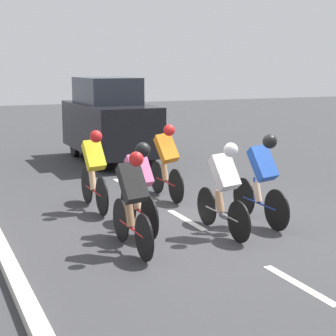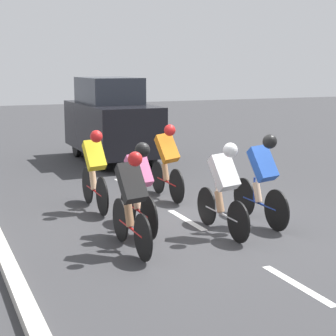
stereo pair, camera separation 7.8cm
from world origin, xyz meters
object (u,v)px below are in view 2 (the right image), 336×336
at_px(cyclist_white, 224,186).
at_px(cyclist_orange, 167,160).
at_px(cyclist_pink, 139,185).
at_px(support_car, 111,120).
at_px(cyclist_blue, 262,176).
at_px(cyclist_black, 131,199).
at_px(cyclist_yellow, 95,168).

bearing_deg(cyclist_white, cyclist_orange, -93.06).
xyz_separation_m(cyclist_pink, support_car, (-1.67, -6.69, 0.35)).
height_order(cyclist_pink, cyclist_blue, cyclist_blue).
xyz_separation_m(cyclist_pink, cyclist_black, (0.43, 0.85, -0.01)).
relative_size(cyclist_black, cyclist_orange, 1.00).
bearing_deg(cyclist_yellow, cyclist_orange, -170.41).
xyz_separation_m(cyclist_pink, cyclist_yellow, (0.25, -1.66, 0.00)).
xyz_separation_m(cyclist_yellow, cyclist_black, (0.18, 2.51, -0.01)).
bearing_deg(cyclist_white, cyclist_blue, -163.22).
relative_size(cyclist_pink, support_car, 0.41).
height_order(cyclist_black, cyclist_orange, cyclist_orange).
bearing_deg(cyclist_yellow, cyclist_pink, 98.63).
distance_m(cyclist_pink, support_car, 6.90).
bearing_deg(cyclist_pink, support_car, -104.01).
height_order(cyclist_white, support_car, support_car).
distance_m(cyclist_yellow, cyclist_orange, 1.59).
xyz_separation_m(cyclist_black, cyclist_orange, (-1.75, -2.77, 0.03)).
xyz_separation_m(cyclist_pink, cyclist_orange, (-1.32, -1.93, 0.01)).
height_order(cyclist_blue, cyclist_black, cyclist_blue).
bearing_deg(cyclist_white, support_car, -93.79).
bearing_deg(cyclist_orange, cyclist_pink, 55.56).
bearing_deg(cyclist_black, cyclist_yellow, -94.08).
distance_m(cyclist_black, support_car, 7.83).
bearing_deg(support_car, cyclist_black, 74.43).
height_order(cyclist_white, cyclist_pink, cyclist_white).
height_order(cyclist_pink, cyclist_yellow, cyclist_yellow).
bearing_deg(cyclist_pink, cyclist_yellow, -81.37).
distance_m(cyclist_black, cyclist_orange, 3.28).
bearing_deg(cyclist_pink, cyclist_white, 151.69).
height_order(cyclist_white, cyclist_black, cyclist_white).
distance_m(cyclist_yellow, support_car, 5.40).
distance_m(cyclist_yellow, cyclist_black, 2.51).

